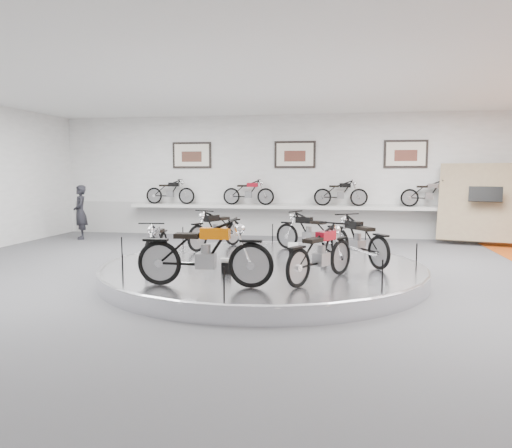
% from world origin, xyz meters
% --- Properties ---
extents(floor, '(16.00, 16.00, 0.00)m').
position_xyz_m(floor, '(0.00, 0.00, 0.00)').
color(floor, '#525255').
rests_on(floor, ground).
extents(ceiling, '(16.00, 16.00, 0.00)m').
position_xyz_m(ceiling, '(0.00, 0.00, 4.00)').
color(ceiling, white).
rests_on(ceiling, wall_back).
extents(wall_back, '(16.00, 0.00, 16.00)m').
position_xyz_m(wall_back, '(0.00, 7.00, 2.00)').
color(wall_back, white).
rests_on(wall_back, floor).
extents(wall_front, '(16.00, 0.00, 16.00)m').
position_xyz_m(wall_front, '(0.00, -7.00, 2.00)').
color(wall_front, white).
rests_on(wall_front, floor).
extents(dado_band, '(15.68, 0.04, 1.10)m').
position_xyz_m(dado_band, '(0.00, 6.98, 0.55)').
color(dado_band, '#BCBCBA').
rests_on(dado_band, floor).
extents(display_platform, '(6.40, 6.40, 0.30)m').
position_xyz_m(display_platform, '(0.00, 0.30, 0.15)').
color(display_platform, silver).
rests_on(display_platform, floor).
extents(platform_rim, '(6.40, 6.40, 0.10)m').
position_xyz_m(platform_rim, '(0.00, 0.30, 0.27)').
color(platform_rim, '#B2B2BA').
rests_on(platform_rim, display_platform).
extents(shelf, '(11.00, 0.55, 0.10)m').
position_xyz_m(shelf, '(0.00, 6.70, 1.00)').
color(shelf, silver).
rests_on(shelf, wall_back).
extents(poster_left, '(1.35, 0.06, 0.88)m').
position_xyz_m(poster_left, '(-3.50, 6.96, 2.70)').
color(poster_left, white).
rests_on(poster_left, wall_back).
extents(poster_center, '(1.35, 0.06, 0.88)m').
position_xyz_m(poster_center, '(0.00, 6.96, 2.70)').
color(poster_center, white).
rests_on(poster_center, wall_back).
extents(poster_right, '(1.35, 0.06, 0.88)m').
position_xyz_m(poster_right, '(3.50, 6.96, 2.70)').
color(poster_right, white).
rests_on(poster_right, wall_back).
extents(display_panel, '(2.56, 1.52, 2.30)m').
position_xyz_m(display_panel, '(5.60, 6.10, 1.25)').
color(display_panel, '#9D8C66').
rests_on(display_panel, floor).
extents(shelf_bike_a, '(1.22, 0.43, 0.73)m').
position_xyz_m(shelf_bike_a, '(-4.20, 6.70, 1.42)').
color(shelf_bike_a, black).
rests_on(shelf_bike_a, shelf).
extents(shelf_bike_b, '(1.22, 0.43, 0.73)m').
position_xyz_m(shelf_bike_b, '(-1.50, 6.70, 1.42)').
color(shelf_bike_b, maroon).
rests_on(shelf_bike_b, shelf).
extents(shelf_bike_c, '(1.22, 0.43, 0.73)m').
position_xyz_m(shelf_bike_c, '(1.50, 6.70, 1.42)').
color(shelf_bike_c, black).
rests_on(shelf_bike_c, shelf).
extents(shelf_bike_d, '(1.22, 0.43, 0.73)m').
position_xyz_m(shelf_bike_d, '(4.20, 6.70, 1.42)').
color(shelf_bike_d, '#A3A2A6').
rests_on(shelf_bike_d, shelf).
extents(bike_a, '(1.42, 1.73, 0.99)m').
position_xyz_m(bike_a, '(1.88, 0.64, 0.79)').
color(bike_a, black).
rests_on(bike_a, display_platform).
extents(bike_b, '(1.66, 1.25, 0.93)m').
position_xyz_m(bike_b, '(0.81, 2.03, 0.77)').
color(bike_b, black).
rests_on(bike_b, display_platform).
extents(bike_c, '(1.25, 1.71, 0.96)m').
position_xyz_m(bike_c, '(-1.43, 2.10, 0.78)').
color(bike_c, black).
rests_on(bike_c, display_platform).
extents(bike_d, '(0.71, 1.54, 0.87)m').
position_xyz_m(bike_d, '(-2.11, -0.06, 0.74)').
color(bike_d, '#A3A2A6').
rests_on(bike_d, display_platform).
extents(bike_e, '(1.92, 0.74, 1.11)m').
position_xyz_m(bike_e, '(-0.61, -1.83, 0.86)').
color(bike_e, '#CD5B00').
rests_on(bike_e, display_platform).
extents(bike_f, '(1.33, 1.72, 0.97)m').
position_xyz_m(bike_f, '(1.21, -1.09, 0.79)').
color(bike_f, maroon).
rests_on(bike_f, display_platform).
extents(visitor, '(0.69, 0.75, 1.72)m').
position_xyz_m(visitor, '(-6.65, 5.15, 0.86)').
color(visitor, black).
rests_on(visitor, floor).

